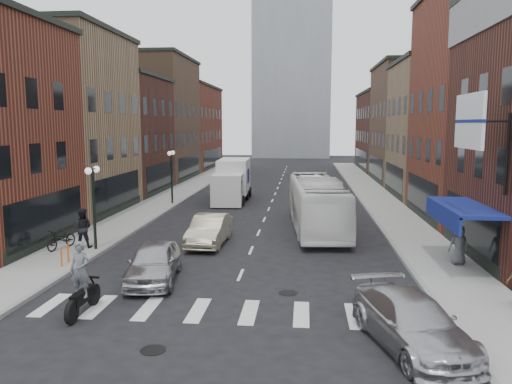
# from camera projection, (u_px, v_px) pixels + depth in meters

# --- Properties ---
(ground) EXTENTS (160.00, 160.00, 0.00)m
(ground) POSITION_uv_depth(u_px,v_px,m) (237.00, 283.00, 19.31)
(ground) COLOR black
(ground) RESTS_ON ground
(sidewalk_left) EXTENTS (3.00, 74.00, 0.15)m
(sidewalk_left) POSITION_uv_depth(u_px,v_px,m) (172.00, 196.00, 41.81)
(sidewalk_left) COLOR gray
(sidewalk_left) RESTS_ON ground
(sidewalk_right) EXTENTS (3.00, 74.00, 0.15)m
(sidewalk_right) POSITION_uv_depth(u_px,v_px,m) (378.00, 199.00, 40.18)
(sidewalk_right) COLOR gray
(sidewalk_right) RESTS_ON ground
(curb_left) EXTENTS (0.20, 74.00, 0.16)m
(curb_left) POSITION_uv_depth(u_px,v_px,m) (190.00, 198.00, 41.68)
(curb_left) COLOR gray
(curb_left) RESTS_ON ground
(curb_right) EXTENTS (0.20, 74.00, 0.16)m
(curb_right) POSITION_uv_depth(u_px,v_px,m) (359.00, 200.00, 40.33)
(curb_right) COLOR gray
(curb_right) RESTS_ON ground
(crosswalk_stripes) EXTENTS (12.00, 2.20, 0.01)m
(crosswalk_stripes) POSITION_uv_depth(u_px,v_px,m) (225.00, 311.00, 16.35)
(crosswalk_stripes) COLOR silver
(crosswalk_stripes) RESTS_ON ground
(bldg_left_mid_a) EXTENTS (10.30, 10.20, 12.30)m
(bldg_left_mid_a) POSITION_uv_depth(u_px,v_px,m) (45.00, 123.00, 33.73)
(bldg_left_mid_a) COLOR olive
(bldg_left_mid_a) RESTS_ON ground
(bldg_left_mid_b) EXTENTS (10.30, 10.20, 10.30)m
(bldg_left_mid_b) POSITION_uv_depth(u_px,v_px,m) (104.00, 135.00, 43.72)
(bldg_left_mid_b) COLOR #411E17
(bldg_left_mid_b) RESTS_ON ground
(bldg_left_far_a) EXTENTS (10.30, 12.20, 13.30)m
(bldg_left_far_a) POSITION_uv_depth(u_px,v_px,m) (144.00, 119.00, 54.37)
(bldg_left_far_a) COLOR brown
(bldg_left_far_a) RESTS_ON ground
(bldg_left_far_b) EXTENTS (10.30, 16.20, 11.30)m
(bldg_left_far_b) POSITION_uv_depth(u_px,v_px,m) (177.00, 127.00, 68.31)
(bldg_left_far_b) COLOR maroon
(bldg_left_far_b) RESTS_ON ground
(bldg_right_mid_a) EXTENTS (10.30, 10.20, 14.30)m
(bldg_right_mid_a) POSITION_uv_depth(u_px,v_px,m) (508.00, 107.00, 30.71)
(bldg_right_mid_a) COLOR maroon
(bldg_right_mid_a) RESTS_ON ground
(bldg_right_mid_b) EXTENTS (10.30, 10.20, 11.30)m
(bldg_right_mid_b) POSITION_uv_depth(u_px,v_px,m) (458.00, 130.00, 40.77)
(bldg_right_mid_b) COLOR olive
(bldg_right_mid_b) RESTS_ON ground
(bldg_right_far_a) EXTENTS (10.30, 12.20, 12.30)m
(bldg_right_far_a) POSITION_uv_depth(u_px,v_px,m) (426.00, 124.00, 51.55)
(bldg_right_far_a) COLOR brown
(bldg_right_far_a) RESTS_ON ground
(bldg_right_far_b) EXTENTS (10.30, 16.20, 10.30)m
(bldg_right_far_b) POSITION_uv_depth(u_px,v_px,m) (400.00, 131.00, 65.50)
(bldg_right_far_b) COLOR #411E17
(bldg_right_far_b) RESTS_ON ground
(awning_blue) EXTENTS (1.80, 5.00, 0.78)m
(awning_blue) POSITION_uv_depth(u_px,v_px,m) (459.00, 209.00, 20.56)
(awning_blue) COLOR navy
(awning_blue) RESTS_ON ground
(billboard_sign) EXTENTS (1.52, 3.00, 3.70)m
(billboard_sign) POSITION_uv_depth(u_px,v_px,m) (472.00, 123.00, 18.15)
(billboard_sign) COLOR black
(billboard_sign) RESTS_ON ground
(distant_tower) EXTENTS (14.00, 14.00, 50.00)m
(distant_tower) POSITION_uv_depth(u_px,v_px,m) (293.00, 22.00, 92.85)
(distant_tower) COLOR #9399A0
(distant_tower) RESTS_ON ground
(streetlamp_near) EXTENTS (0.32, 1.22, 4.11)m
(streetlamp_near) POSITION_uv_depth(u_px,v_px,m) (93.00, 192.00, 23.57)
(streetlamp_near) COLOR black
(streetlamp_near) RESTS_ON ground
(streetlamp_far) EXTENTS (0.32, 1.22, 4.11)m
(streetlamp_far) POSITION_uv_depth(u_px,v_px,m) (171.00, 167.00, 37.38)
(streetlamp_far) COLOR black
(streetlamp_far) RESTS_ON ground
(bike_rack) EXTENTS (0.08, 0.68, 0.80)m
(bike_rack) POSITION_uv_depth(u_px,v_px,m) (65.00, 255.00, 21.25)
(bike_rack) COLOR #D8590C
(bike_rack) RESTS_ON sidewalk_left
(box_truck) EXTENTS (2.48, 7.62, 3.29)m
(box_truck) POSITION_uv_depth(u_px,v_px,m) (232.00, 181.00, 39.44)
(box_truck) COLOR silver
(box_truck) RESTS_ON ground
(motorcycle_rider) EXTENTS (0.67, 2.36, 2.40)m
(motorcycle_rider) POSITION_uv_depth(u_px,v_px,m) (81.00, 281.00, 15.94)
(motorcycle_rider) COLOR black
(motorcycle_rider) RESTS_ON ground
(transit_bus) EXTENTS (3.46, 11.16, 3.06)m
(transit_bus) POSITION_uv_depth(u_px,v_px,m) (317.00, 204.00, 28.80)
(transit_bus) COLOR white
(transit_bus) RESTS_ON ground
(sedan_left_near) EXTENTS (2.40, 4.68, 1.53)m
(sedan_left_near) POSITION_uv_depth(u_px,v_px,m) (153.00, 262.00, 19.40)
(sedan_left_near) COLOR #B4B5B9
(sedan_left_near) RESTS_ON ground
(sedan_left_far) EXTENTS (1.72, 4.61, 1.50)m
(sedan_left_far) POSITION_uv_depth(u_px,v_px,m) (209.00, 230.00, 25.34)
(sedan_left_far) COLOR beige
(sedan_left_far) RESTS_ON ground
(curb_car) EXTENTS (3.31, 5.31, 1.44)m
(curb_car) POSITION_uv_depth(u_px,v_px,m) (412.00, 322.00, 13.63)
(curb_car) COLOR #B3B4B8
(curb_car) RESTS_ON ground
(parked_bicycle) EXTENTS (1.11, 1.96, 0.97)m
(parked_bicycle) POSITION_uv_depth(u_px,v_px,m) (62.00, 239.00, 23.89)
(parked_bicycle) COLOR black
(parked_bicycle) RESTS_ON sidewalk_left
(ped_left_solo) EXTENTS (1.01, 0.68, 1.93)m
(ped_left_solo) POSITION_uv_depth(u_px,v_px,m) (82.00, 228.00, 24.08)
(ped_left_solo) COLOR black
(ped_left_solo) RESTS_ON sidewalk_left
(ped_right_c) EXTENTS (0.89, 0.65, 1.69)m
(ped_right_c) POSITION_uv_depth(u_px,v_px,m) (459.00, 245.00, 21.23)
(ped_right_c) COLOR #4E5055
(ped_right_c) RESTS_ON sidewalk_right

